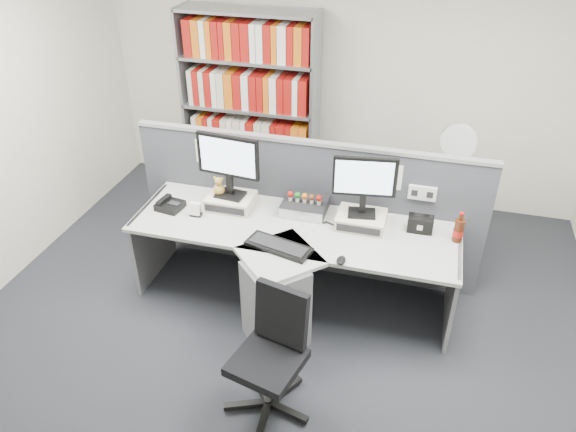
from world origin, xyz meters
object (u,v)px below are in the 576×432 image
(monitor_left, at_px, (228,161))
(filing_cabinet, at_px, (446,211))
(desktop_pc, at_px, (305,206))
(desk_phone, at_px, (169,205))
(speaker, at_px, (420,224))
(desk, at_px, (286,269))
(mouse, at_px, (341,260))
(cola_bottle, at_px, (459,230))
(desk_fan, at_px, (458,145))
(office_chair, at_px, (272,350))
(desk_calendar, at_px, (196,210))
(keyboard, at_px, (279,246))
(shelving_unit, at_px, (251,111))
(monitor_right, at_px, (364,181))

(monitor_left, bearing_deg, filing_cabinet, 29.61)
(desktop_pc, xyz_separation_m, filing_cabinet, (1.17, 0.93, -0.42))
(desk_phone, xyz_separation_m, speaker, (2.04, 0.21, 0.03))
(desk_phone, bearing_deg, desk, -11.13)
(desktop_pc, bearing_deg, desk_phone, -166.95)
(monitor_left, bearing_deg, mouse, -26.93)
(desk, bearing_deg, desk_phone, 168.87)
(speaker, distance_m, cola_bottle, 0.29)
(desk_phone, relative_size, speaker, 1.17)
(desk_fan, height_order, office_chair, desk_fan)
(desk_calendar, xyz_separation_m, speaker, (1.78, 0.25, 0.01))
(monitor_left, height_order, filing_cabinet, monitor_left)
(keyboard, xyz_separation_m, desk_phone, (-1.04, 0.30, 0.02))
(desk_phone, bearing_deg, shelving_unit, 84.14)
(desk_phone, height_order, desk_calendar, desk_calendar)
(desk, relative_size, cola_bottle, 10.18)
(desktop_pc, height_order, shelving_unit, shelving_unit)
(monitor_left, height_order, keyboard, monitor_left)
(office_chair, bearing_deg, desk_fan, 65.16)
(keyboard, height_order, speaker, speaker)
(desk_calendar, bearing_deg, office_chair, -47.18)
(keyboard, distance_m, shelving_unit, 2.14)
(desk, relative_size, desktop_pc, 7.22)
(monitor_right, relative_size, mouse, 4.67)
(monitor_left, xyz_separation_m, speaker, (1.56, 0.04, -0.36))
(cola_bottle, bearing_deg, desk_calendar, -174.73)
(speaker, bearing_deg, mouse, -132.40)
(desk_calendar, xyz_separation_m, filing_cabinet, (2.01, 1.23, -0.42))
(cola_bottle, distance_m, office_chair, 1.69)
(desk_fan, bearing_deg, desktop_pc, -141.35)
(desk_calendar, bearing_deg, mouse, -13.87)
(speaker, bearing_deg, desk_calendar, -171.89)
(monitor_left, bearing_deg, desk_phone, -160.13)
(keyboard, relative_size, office_chair, 0.60)
(desktop_pc, relative_size, desk_calendar, 3.05)
(monitor_right, bearing_deg, desk_fan, 55.87)
(cola_bottle, bearing_deg, filing_cabinet, 92.90)
(desk, xyz_separation_m, filing_cabinet, (1.20, 1.40, -0.11))
(office_chair, bearing_deg, desk_phone, 138.40)
(shelving_unit, xyz_separation_m, filing_cabinet, (2.10, -0.45, -0.63))
(desktop_pc, bearing_deg, desk, -93.91)
(desktop_pc, bearing_deg, monitor_left, -172.52)
(filing_cabinet, height_order, desk_fan, desk_fan)
(monitor_left, height_order, office_chair, monitor_left)
(desk, xyz_separation_m, desk_phone, (-1.07, 0.21, 0.30))
(speaker, bearing_deg, monitor_right, -175.26)
(filing_cabinet, bearing_deg, desk_phone, -152.33)
(desk, height_order, desktop_pc, desktop_pc)
(desk, relative_size, desk_phone, 11.42)
(desk, distance_m, filing_cabinet, 1.85)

